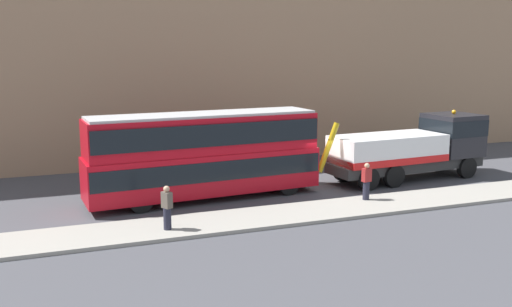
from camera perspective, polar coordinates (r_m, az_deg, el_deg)
name	(u,v)px	position (r m, az deg, el deg)	size (l,w,h in m)	color
ground_plane	(320,187)	(28.65, 6.60, -3.44)	(120.00, 120.00, 0.00)	#424247
near_kerb	(363,206)	(25.10, 11.00, -5.38)	(60.00, 2.80, 0.15)	gray
building_facade	(261,32)	(35.63, 0.47, 12.41)	(60.00, 1.50, 16.00)	#9E7A5B
recovery_tow_truck	(414,147)	(31.15, 15.99, 0.65)	(10.22, 3.31, 3.67)	#2D2D2D
double_decker_bus	(204,152)	(25.86, -5.34, 0.14)	(11.17, 3.38, 4.06)	#B70C19
pedestrian_onlooker	(167,208)	(21.32, -9.17, -5.60)	(0.41, 0.47, 1.71)	#232333
pedestrian_bystander	(366,182)	(25.76, 11.33, -2.89)	(0.44, 0.35, 1.71)	#232333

